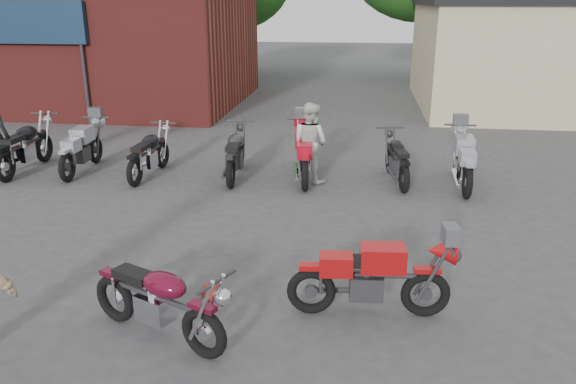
# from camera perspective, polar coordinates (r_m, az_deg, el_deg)

# --- Properties ---
(ground) EXTENTS (90.00, 90.00, 0.00)m
(ground) POSITION_cam_1_polar(r_m,az_deg,el_deg) (7.13, -5.34, -11.84)
(ground) COLOR #39393C
(brick_building) EXTENTS (12.00, 8.00, 4.00)m
(brick_building) POSITION_cam_1_polar(r_m,az_deg,el_deg) (22.58, -20.71, 13.69)
(brick_building) COLOR maroon
(brick_building) RESTS_ON ground
(stucco_building) EXTENTS (10.00, 8.00, 3.50)m
(stucco_building) POSITION_cam_1_polar(r_m,az_deg,el_deg) (22.20, 26.63, 12.20)
(stucco_building) COLOR tan
(stucco_building) RESTS_ON ground
(vintage_motorcycle) EXTENTS (1.97, 1.35, 1.09)m
(vintage_motorcycle) POSITION_cam_1_polar(r_m,az_deg,el_deg) (6.45, -13.06, -10.28)
(vintage_motorcycle) COLOR #530A1F
(vintage_motorcycle) RESTS_ON ground
(sportbike) EXTENTS (1.93, 0.77, 1.10)m
(sportbike) POSITION_cam_1_polar(r_m,az_deg,el_deg) (6.82, 8.56, -8.26)
(sportbike) COLOR #AC0E10
(sportbike) RESTS_ON ground
(helmet) EXTENTS (0.26, 0.26, 0.23)m
(helmet) POSITION_cam_1_polar(r_m,az_deg,el_deg) (7.33, -7.92, -10.01)
(helmet) COLOR #A81E11
(helmet) RESTS_ON ground
(person_light) EXTENTS (1.02, 0.96, 1.66)m
(person_light) POSITION_cam_1_polar(r_m,az_deg,el_deg) (11.68, 2.25, 5.07)
(person_light) COLOR silver
(person_light) RESTS_ON ground
(row_bike_0) EXTENTS (0.75, 2.17, 1.25)m
(row_bike_0) POSITION_cam_1_polar(r_m,az_deg,el_deg) (13.71, -25.18, 4.47)
(row_bike_0) COLOR black
(row_bike_0) RESTS_ON ground
(row_bike_1) EXTENTS (0.76, 2.05, 1.17)m
(row_bike_1) POSITION_cam_1_polar(r_m,az_deg,el_deg) (13.19, -20.25, 4.42)
(row_bike_1) COLOR #979CA5
(row_bike_1) RESTS_ON ground
(row_bike_2) EXTENTS (0.76, 1.97, 1.12)m
(row_bike_2) POSITION_cam_1_polar(r_m,az_deg,el_deg) (12.41, -13.94, 4.07)
(row_bike_2) COLOR black
(row_bike_2) RESTS_ON ground
(row_bike_3) EXTENTS (0.83, 2.07, 1.17)m
(row_bike_3) POSITION_cam_1_polar(r_m,az_deg,el_deg) (12.03, -5.37, 4.20)
(row_bike_3) COLOR #27272A
(row_bike_3) RESTS_ON ground
(row_bike_4) EXTENTS (0.99, 2.22, 1.24)m
(row_bike_4) POSITION_cam_1_polar(r_m,az_deg,el_deg) (11.86, 1.59, 4.24)
(row_bike_4) COLOR red
(row_bike_4) RESTS_ON ground
(row_bike_5) EXTENTS (0.91, 1.97, 1.10)m
(row_bike_5) POSITION_cam_1_polar(r_m,az_deg,el_deg) (11.88, 11.02, 3.56)
(row_bike_5) COLOR black
(row_bike_5) RESTS_ON ground
(row_bike_6) EXTENTS (0.77, 2.11, 1.21)m
(row_bike_6) POSITION_cam_1_polar(r_m,az_deg,el_deg) (11.93, 17.41, 3.37)
(row_bike_6) COLOR #92949F
(row_bike_6) RESTS_ON ground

